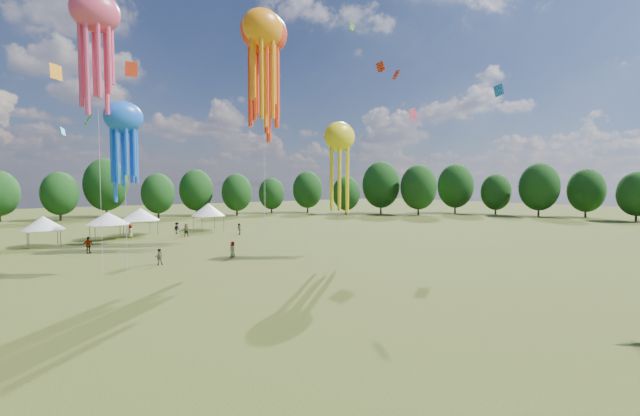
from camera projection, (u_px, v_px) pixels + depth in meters
ground at (525, 385)px, 16.20m from camera, size 300.00×300.00×0.00m
spectator_near at (159, 257)px, 40.03m from camera, size 0.89×0.79×1.53m
spectators_far at (168, 234)px, 57.16m from camera, size 29.85×25.14×1.85m
festival_tents at (102, 217)px, 57.98m from camera, size 39.98×10.03×4.44m
show_kites at (192, 64)px, 42.96m from camera, size 39.94×16.23×28.78m
treeline at (94, 191)px, 62.91m from camera, size 201.57×95.24×13.43m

